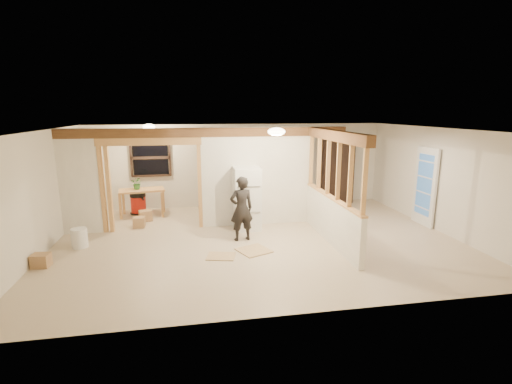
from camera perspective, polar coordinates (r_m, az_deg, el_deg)
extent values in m
cube|color=#BEA98D|center=(8.59, 0.23, -7.34)|extent=(9.00, 6.50, 0.01)
cube|color=white|center=(8.09, 0.25, 9.59)|extent=(9.00, 6.50, 0.01)
cube|color=silver|center=(11.42, -2.67, 4.12)|extent=(9.00, 0.01, 2.50)
cube|color=silver|center=(5.19, 6.68, -6.24)|extent=(9.00, 0.01, 2.50)
cube|color=silver|center=(8.68, -30.43, -0.28)|extent=(0.01, 6.50, 2.50)
cube|color=silver|center=(10.07, 26.35, 1.69)|extent=(0.01, 6.50, 2.50)
cube|color=white|center=(9.66, -25.53, 1.37)|extent=(0.90, 0.12, 2.50)
cube|color=white|center=(9.45, 0.14, 2.37)|extent=(2.80, 0.12, 2.50)
cube|color=tan|center=(9.38, -15.70, 0.90)|extent=(2.46, 0.14, 2.20)
cube|color=brown|center=(9.18, -7.35, 9.08)|extent=(7.00, 0.18, 0.22)
cube|color=brown|center=(8.16, 12.02, 8.50)|extent=(0.18, 3.30, 0.22)
cube|color=white|center=(8.49, 11.44, -4.25)|extent=(0.12, 3.20, 1.00)
cube|color=tan|center=(8.24, 11.79, 3.50)|extent=(0.14, 3.20, 1.32)
cube|color=black|center=(11.27, -15.92, 5.08)|extent=(1.12, 0.10, 1.10)
cube|color=white|center=(10.38, 24.58, 0.75)|extent=(0.12, 0.86, 2.00)
ellipsoid|color=#FFEABF|center=(7.67, 3.16, 9.26)|extent=(0.36, 0.36, 0.16)
ellipsoid|color=#FFEABF|center=(10.32, -16.14, 9.62)|extent=(0.32, 0.32, 0.14)
ellipsoid|color=#FFD88C|center=(9.60, -13.46, 7.79)|extent=(0.07, 0.07, 0.07)
cube|color=white|center=(9.14, -1.40, -1.02)|extent=(0.64, 0.62, 1.55)
imported|color=#2A2524|center=(8.34, -2.25, -2.59)|extent=(0.60, 0.45, 1.48)
cube|color=tan|center=(10.85, -17.05, -1.55)|extent=(1.29, 0.79, 0.76)
imported|color=#255529|center=(10.76, -17.80, 1.29)|extent=(0.37, 0.35, 0.34)
cylinder|color=#B2190E|center=(11.08, -17.65, -1.66)|extent=(0.54, 0.54, 0.63)
cube|color=black|center=(12.02, 12.36, 3.14)|extent=(1.02, 0.34, 2.03)
cylinder|color=white|center=(8.91, -25.51, -6.41)|extent=(0.38, 0.38, 0.42)
cube|color=#A97D51|center=(10.39, -16.63, -3.51)|extent=(0.38, 0.35, 0.28)
cube|color=#A97D51|center=(9.89, -17.53, -4.44)|extent=(0.28, 0.28, 0.26)
cube|color=#A97D51|center=(8.21, -30.19, -9.09)|extent=(0.33, 0.28, 0.25)
cube|color=tan|center=(7.92, -0.33, -8.97)|extent=(0.80, 0.80, 0.02)
cube|color=tan|center=(7.66, -5.40, -9.81)|extent=(0.65, 0.57, 0.02)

